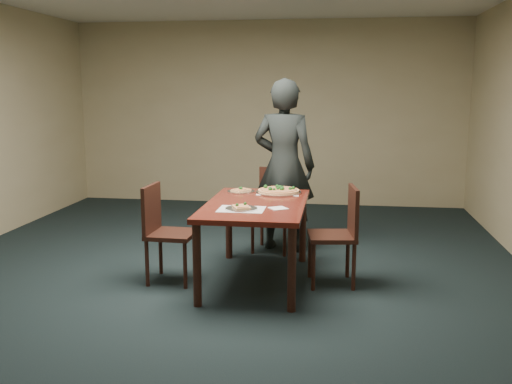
# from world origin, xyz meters

# --- Properties ---
(ground) EXTENTS (8.00, 8.00, 0.00)m
(ground) POSITION_xyz_m (0.00, 0.00, 0.00)
(ground) COLOR black
(ground) RESTS_ON ground
(room_shell) EXTENTS (8.00, 8.00, 8.00)m
(room_shell) POSITION_xyz_m (0.00, 0.00, 1.74)
(room_shell) COLOR tan
(room_shell) RESTS_ON ground
(dining_table) EXTENTS (0.90, 1.50, 0.75)m
(dining_table) POSITION_xyz_m (0.37, 0.28, 0.66)
(dining_table) COLOR #501610
(dining_table) RESTS_ON ground
(chair_far) EXTENTS (0.48, 0.48, 0.91)m
(chair_far) POSITION_xyz_m (0.42, 1.40, 0.52)
(chair_far) COLOR black
(chair_far) RESTS_ON ground
(chair_left) EXTENTS (0.44, 0.44, 0.91)m
(chair_left) POSITION_xyz_m (-0.49, 0.18, 0.52)
(chair_left) COLOR black
(chair_left) RESTS_ON ground
(chair_right) EXTENTS (0.47, 0.47, 0.91)m
(chair_right) POSITION_xyz_m (1.14, 0.32, 0.52)
(chair_right) COLOR black
(chair_right) RESTS_ON ground
(diner) EXTENTS (0.76, 0.57, 1.89)m
(diner) POSITION_xyz_m (0.51, 1.41, 0.95)
(diner) COLOR black
(diner) RESTS_ON ground
(placemat_main) EXTENTS (0.42, 0.32, 0.00)m
(placemat_main) POSITION_xyz_m (0.52, 0.80, 0.75)
(placemat_main) COLOR white
(placemat_main) RESTS_ON dining_table
(placemat_near) EXTENTS (0.40, 0.30, 0.00)m
(placemat_near) POSITION_xyz_m (0.28, -0.02, 0.75)
(placemat_near) COLOR white
(placemat_near) RESTS_ON dining_table
(pizza_pan) EXTENTS (0.46, 0.46, 0.07)m
(pizza_pan) POSITION_xyz_m (0.52, 0.80, 0.77)
(pizza_pan) COLOR silver
(pizza_pan) RESTS_ON dining_table
(slice_plate_near) EXTENTS (0.28, 0.28, 0.06)m
(slice_plate_near) POSITION_xyz_m (0.28, -0.02, 0.76)
(slice_plate_near) COLOR silver
(slice_plate_near) RESTS_ON dining_table
(slice_plate_far) EXTENTS (0.28, 0.28, 0.06)m
(slice_plate_far) POSITION_xyz_m (0.14, 0.81, 0.76)
(slice_plate_far) COLOR silver
(slice_plate_far) RESTS_ON dining_table
(napkin) EXTENTS (0.19, 0.19, 0.01)m
(napkin) POSITION_xyz_m (0.60, 0.05, 0.75)
(napkin) COLOR white
(napkin) RESTS_ON dining_table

